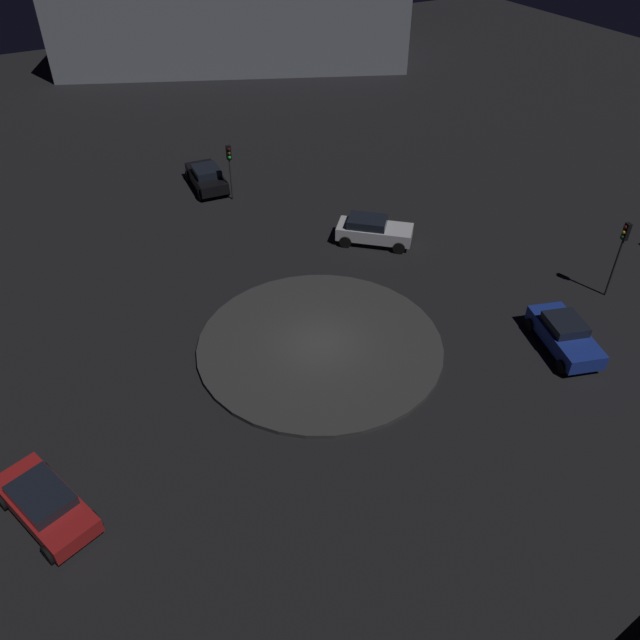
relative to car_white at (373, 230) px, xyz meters
The scene contains 9 objects.
ground_plane 10.12m from the car_white, 43.72° to the left, with size 119.62×119.62×0.00m, color black.
roundabout_island 10.11m from the car_white, 43.72° to the left, with size 11.66×11.66×0.21m, color #383838.
car_white is the anchor object (origin of this frame).
car_black 13.03m from the car_white, 61.97° to the right, with size 2.40×4.58×1.55m.
car_red 22.94m from the car_white, 27.79° to the left, with size 3.23×4.80×1.40m.
car_blue 12.76m from the car_white, 102.63° to the left, with size 3.02×4.65×1.50m.
traffic_light_south 10.65m from the car_white, 60.01° to the right, with size 0.33×0.37×3.72m.
traffic_light_west 13.29m from the car_white, 127.53° to the left, with size 0.38×0.34×4.28m.
store_building 40.84m from the car_white, 100.62° to the right, with size 37.90×28.09×8.44m.
Camera 1 is at (10.87, 20.26, 19.52)m, focal length 35.50 mm.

